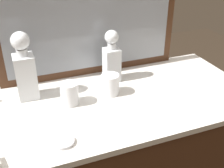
% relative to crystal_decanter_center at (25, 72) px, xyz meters
% --- Properties ---
extents(dresser_mirror, '(0.91, 0.03, 0.57)m').
position_rel_crystal_decanter_center_xyz_m(dresser_mirror, '(0.34, 0.13, 0.16)').
color(dresser_mirror, '#472816').
rests_on(dresser_mirror, dresser).
extents(crystal_decanter_center, '(0.09, 0.09, 0.30)m').
position_rel_crystal_decanter_center_xyz_m(crystal_decanter_center, '(0.00, 0.00, 0.00)').
color(crystal_decanter_center, white).
rests_on(crystal_decanter_center, dresser).
extents(crystal_decanter_right, '(0.07, 0.07, 0.26)m').
position_rel_crystal_decanter_center_xyz_m(crystal_decanter_right, '(0.40, 0.02, -0.02)').
color(crystal_decanter_right, white).
rests_on(crystal_decanter_right, dresser).
extents(crystal_tumbler_center, '(0.08, 0.08, 0.10)m').
position_rel_crystal_decanter_center_xyz_m(crystal_tumbler_center, '(0.35, -0.11, -0.08)').
color(crystal_tumbler_center, white).
rests_on(crystal_tumbler_center, dresser).
extents(crystal_tumbler_right, '(0.08, 0.08, 0.10)m').
position_rel_crystal_decanter_center_xyz_m(crystal_tumbler_right, '(0.16, -0.12, -0.08)').
color(crystal_tumbler_right, white).
rests_on(crystal_tumbler_right, dresser).
extents(porcelain_dish, '(0.08, 0.08, 0.01)m').
position_rel_crystal_decanter_center_xyz_m(porcelain_dish, '(0.07, -0.37, -0.12)').
color(porcelain_dish, silver).
rests_on(porcelain_dish, dresser).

